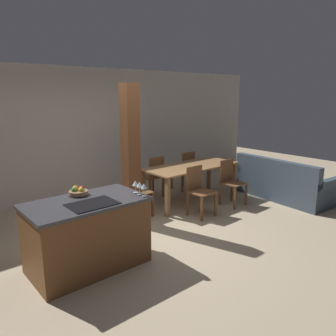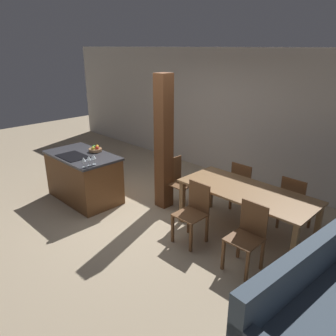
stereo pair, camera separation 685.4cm
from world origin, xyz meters
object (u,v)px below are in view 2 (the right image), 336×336
object	(u,v)px
dining_chair_near_left	(193,212)
dining_table	(246,196)
kitchen_island	(84,177)
timber_post	(164,144)
dining_chair_far_left	(244,186)
couch	(323,317)
wine_glass_near	(84,160)
dining_chair_far_right	(294,202)
wine_glass_far	(94,157)
fruit_bowl	(95,149)
wine_glass_middle	(89,158)
dining_chair_near_right	(247,235)
dining_chair_head_end	(178,181)

from	to	relation	value
dining_chair_near_left	dining_table	bearing A→B (deg)	55.66
kitchen_island	timber_post	size ratio (longest dim) A/B	0.62
dining_chair_far_left	couch	bearing A→B (deg)	138.87
wine_glass_near	dining_chair_far_right	world-z (taller)	wine_glass_near
dining_chair_far_right	wine_glass_far	bearing A→B (deg)	34.92
dining_chair_near_left	dining_chair_far_right	distance (m)	1.60
wine_glass_far	dining_chair_near_left	bearing A→B (deg)	16.61
fruit_bowl	wine_glass_middle	world-z (taller)	wine_glass_middle
dining_chair_near_left	dining_chair_near_right	size ratio (longest dim) A/B	1.00
dining_chair_head_end	fruit_bowl	bearing A→B (deg)	118.23
wine_glass_middle	dining_chair_near_left	xyz separation A→B (m)	(1.73, 0.61, -0.55)
wine_glass_middle	dining_chair_near_left	world-z (taller)	wine_glass_middle
dining_table	dining_chair_head_end	world-z (taller)	dining_chair_head_end
dining_table	dining_chair_near_right	world-z (taller)	dining_chair_near_right
wine_glass_near	dining_chair_near_left	world-z (taller)	wine_glass_near
dining_chair_far_left	dining_chair_head_end	bearing A→B (deg)	35.58
kitchen_island	dining_chair_head_end	size ratio (longest dim) A/B	1.62
dining_chair_head_end	couch	distance (m)	3.18
wine_glass_near	dining_chair_far_right	bearing A→B (deg)	37.58
dining_table	dining_chair_far_left	xyz separation A→B (m)	(-0.45, 0.66, -0.18)
kitchen_island	dining_chair_near_right	bearing A→B (deg)	6.39
wine_glass_middle	dining_chair_near_right	distance (m)	2.75
fruit_bowl	timber_post	xyz separation A→B (m)	(1.22, 0.59, 0.23)
wine_glass_middle	dining_table	size ratio (longest dim) A/B	0.08
wine_glass_middle	dining_chair_head_end	xyz separation A→B (m)	(0.80, 1.27, -0.55)
dining_table	dining_chair_near_left	world-z (taller)	dining_chair_near_left
wine_glass_near	dining_chair_far_left	xyz separation A→B (m)	(1.73, 2.02, -0.55)
wine_glass_middle	dining_chair_far_left	size ratio (longest dim) A/B	0.19
wine_glass_far	fruit_bowl	bearing A→B (deg)	145.27
wine_glass_far	couch	xyz separation A→B (m)	(3.77, 0.05, -0.73)
wine_glass_near	couch	size ratio (longest dim) A/B	0.08
timber_post	dining_chair_near_left	bearing A→B (deg)	-23.80
dining_chair_head_end	dining_chair_near_left	bearing A→B (deg)	-125.58
kitchen_island	dining_chair_near_left	world-z (taller)	kitchen_island
dining_chair_near_left	timber_post	size ratio (longest dim) A/B	0.38
fruit_bowl	timber_post	size ratio (longest dim) A/B	0.10
wine_glass_near	couch	xyz separation A→B (m)	(3.77, 0.24, -0.73)
kitchen_island	dining_chair_near_right	xyz separation A→B (m)	(3.27, 0.37, 0.03)
wine_glass_far	couch	bearing A→B (deg)	0.76
dining_table	kitchen_island	bearing A→B (deg)	-160.00
fruit_bowl	dining_chair_near_right	distance (m)	3.27
dining_table	dining_chair_near_left	distance (m)	0.82
wine_glass_middle	timber_post	xyz separation A→B (m)	(0.61, 1.10, 0.14)
kitchen_island	dining_chair_far_left	distance (m)	2.91
kitchen_island	wine_glass_middle	xyz separation A→B (m)	(0.64, -0.24, 0.58)
dining_chair_head_end	wine_glass_near	bearing A→B (deg)	149.46
dining_chair_near_left	dining_chair_far_left	size ratio (longest dim) A/B	1.00
wine_glass_far	dining_chair_near_right	xyz separation A→B (m)	(2.63, 0.52, -0.55)
dining_chair_far_right	wine_glass_middle	bearing A→B (deg)	36.27
wine_glass_far	kitchen_island	bearing A→B (deg)	166.88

